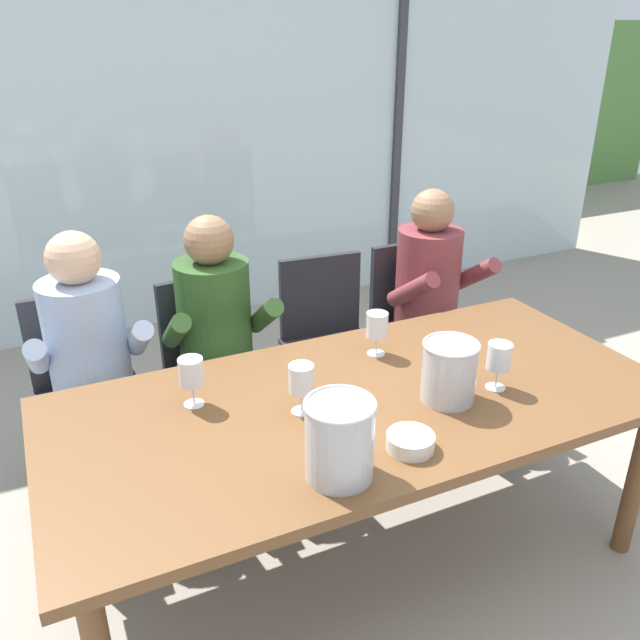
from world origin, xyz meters
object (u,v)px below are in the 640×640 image
object	(u,v)px
dining_table	(362,415)
tasting_bowl	(410,442)
chair_near_curtain	(86,381)
wine_glass_near_bucket	(301,381)
chair_left_of_center	(215,358)
chair_right_of_center	(415,315)
person_pale_blue_shirt	(91,361)
wine_glass_by_left_taster	(191,374)
ice_bucket_secondary	(340,439)
person_maroon_top	(437,295)
person_olive_shirt	(220,336)
wine_glass_by_right_taster	(499,358)
wine_glass_center_pour	(377,327)
chair_center	(327,332)
ice_bucket_primary	(449,371)

from	to	relation	value
dining_table	tasting_bowl	distance (m)	0.33
dining_table	chair_near_curtain	distance (m)	1.27
wine_glass_near_bucket	chair_left_of_center	bearing A→B (deg)	93.06
chair_near_curtain	chair_right_of_center	distance (m)	1.66
dining_table	person_pale_blue_shirt	world-z (taller)	person_pale_blue_shirt
chair_left_of_center	tasting_bowl	distance (m)	1.27
tasting_bowl	wine_glass_by_left_taster	size ratio (longest dim) A/B	0.85
dining_table	chair_left_of_center	xyz separation A→B (m)	(-0.27, 0.90, -0.15)
chair_near_curtain	ice_bucket_secondary	xyz separation A→B (m)	(0.57, -1.28, 0.34)
person_pale_blue_shirt	wine_glass_by_left_taster	size ratio (longest dim) A/B	6.87
person_maroon_top	chair_left_of_center	bearing A→B (deg)	167.49
chair_near_curtain	dining_table	bearing A→B (deg)	-49.57
chair_right_of_center	person_olive_shirt	size ratio (longest dim) A/B	0.73
person_pale_blue_shirt	person_maroon_top	world-z (taller)	same
ice_bucket_secondary	chair_right_of_center	bearing A→B (deg)	49.42
chair_left_of_center	dining_table	bearing A→B (deg)	-78.74
chair_right_of_center	dining_table	bearing A→B (deg)	-131.80
ice_bucket_secondary	person_maroon_top	bearing A→B (deg)	45.30
chair_right_of_center	person_olive_shirt	world-z (taller)	person_olive_shirt
dining_table	wine_glass_by_right_taster	size ratio (longest dim) A/B	12.33
wine_glass_center_pour	wine_glass_by_left_taster	bearing A→B (deg)	-175.18
chair_left_of_center	person_pale_blue_shirt	xyz separation A→B (m)	(-0.53, -0.14, 0.17)
chair_left_of_center	tasting_bowl	world-z (taller)	chair_left_of_center
chair_center	chair_right_of_center	world-z (taller)	same
chair_near_curtain	wine_glass_center_pour	world-z (taller)	wine_glass_center_pour
person_pale_blue_shirt	chair_left_of_center	bearing A→B (deg)	14.57
wine_glass_by_right_taster	wine_glass_center_pour	bearing A→B (deg)	121.99
chair_right_of_center	wine_glass_by_left_taster	world-z (taller)	wine_glass_by_left_taster
chair_right_of_center	tasting_bowl	distance (m)	1.52
ice_bucket_primary	tasting_bowl	bearing A→B (deg)	-144.53
chair_right_of_center	ice_bucket_secondary	world-z (taller)	ice_bucket_secondary
tasting_bowl	wine_glass_near_bucket	bearing A→B (deg)	123.16
person_maroon_top	tasting_bowl	world-z (taller)	person_maroon_top
dining_table	wine_glass_center_pour	world-z (taller)	wine_glass_center_pour
person_pale_blue_shirt	wine_glass_by_left_taster	distance (m)	0.65
person_olive_shirt	wine_glass_by_left_taster	xyz separation A→B (m)	(-0.26, -0.56, 0.16)
chair_center	wine_glass_center_pour	size ratio (longest dim) A/B	5.03
chair_center	person_pale_blue_shirt	bearing A→B (deg)	-167.15
wine_glass_near_bucket	person_pale_blue_shirt	bearing A→B (deg)	127.47
chair_center	ice_bucket_secondary	size ratio (longest dim) A/B	3.61
chair_near_curtain	chair_left_of_center	distance (m)	0.56
dining_table	person_olive_shirt	bearing A→B (deg)	109.96
chair_near_curtain	person_maroon_top	xyz separation A→B (m)	(1.67, -0.17, 0.17)
chair_near_curtain	person_maroon_top	size ratio (longest dim) A/B	0.73
chair_left_of_center	tasting_bowl	xyz separation A→B (m)	(0.26, -1.22, 0.24)
wine_glass_by_right_taster	person_olive_shirt	bearing A→B (deg)	128.98
chair_near_curtain	wine_glass_near_bucket	distance (m)	1.16
person_olive_shirt	wine_glass_near_bucket	bearing A→B (deg)	-84.24
wine_glass_center_pour	wine_glass_by_right_taster	size ratio (longest dim) A/B	1.00
dining_table	wine_glass_near_bucket	size ratio (longest dim) A/B	12.33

